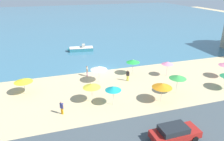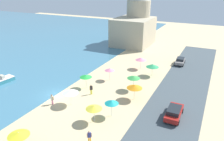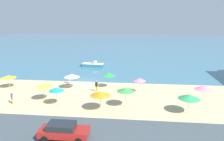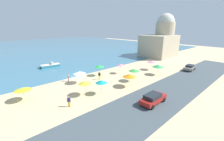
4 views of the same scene
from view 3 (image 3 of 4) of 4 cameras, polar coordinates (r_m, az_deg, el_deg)
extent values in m
plane|color=#C9B185|center=(38.51, -6.80, -2.94)|extent=(160.00, 160.00, 0.00)
cube|color=teal|center=(92.00, 0.82, 6.76)|extent=(150.00, 110.00, 0.05)
cube|color=#3F4A50|center=(22.61, -17.30, -15.73)|extent=(80.00, 8.00, 0.06)
cylinder|color=#B2B2B7|center=(28.76, -14.18, -6.96)|extent=(0.05, 0.05, 1.98)
cone|color=teal|center=(28.38, -14.32, -4.74)|extent=(1.89, 1.89, 0.47)
sphere|color=silver|center=(28.30, -14.35, -4.23)|extent=(0.08, 0.08, 0.08)
cylinder|color=#B2B2B7|center=(34.64, -0.82, -2.95)|extent=(0.05, 0.05, 2.06)
cone|color=green|center=(34.32, -0.82, -1.04)|extent=(2.08, 2.08, 0.42)
sphere|color=silver|center=(34.26, -0.83, -0.66)|extent=(0.08, 0.08, 0.08)
cylinder|color=#B2B2B7|center=(30.79, -17.17, -5.76)|extent=(0.05, 0.05, 2.00)
cone|color=yellow|center=(30.43, -17.32, -3.67)|extent=(2.14, 2.14, 0.46)
sphere|color=silver|center=(30.36, -17.35, -3.20)|extent=(0.08, 0.08, 0.08)
cylinder|color=#B2B2B7|center=(38.35, -25.28, -2.91)|extent=(0.05, 0.05, 1.73)
cone|color=yellow|center=(38.10, -25.43, -1.46)|extent=(2.33, 2.33, 0.37)
sphere|color=silver|center=(38.05, -25.46, -1.15)|extent=(0.08, 0.08, 0.08)
cylinder|color=#B2B2B7|center=(27.10, 19.28, -8.74)|extent=(0.05, 0.05, 1.87)
cone|color=#2D9859|center=(26.70, 19.48, -6.43)|extent=(2.47, 2.47, 0.55)
sphere|color=silver|center=(26.60, 19.53, -5.81)|extent=(0.08, 0.08, 0.08)
cylinder|color=#B2B2B7|center=(27.29, 3.58, -7.48)|extent=(0.05, 0.05, 2.17)
cone|color=green|center=(26.87, 3.62, -5.00)|extent=(2.18, 2.18, 0.42)
sphere|color=silver|center=(26.79, 3.63, -4.52)|extent=(0.08, 0.08, 0.08)
cylinder|color=#B2B2B7|center=(32.44, 7.17, -4.31)|extent=(0.05, 0.05, 1.95)
cone|color=pink|center=(32.12, 7.23, -2.38)|extent=(1.80, 1.80, 0.41)
sphere|color=silver|center=(32.05, 7.24, -1.98)|extent=(0.08, 0.08, 0.08)
cylinder|color=#B2B2B7|center=(34.82, -10.40, -3.18)|extent=(0.05, 0.05, 1.96)
cone|color=white|center=(34.51, -10.48, -1.33)|extent=(2.42, 2.42, 0.47)
sphere|color=silver|center=(34.45, -10.50, -0.90)|extent=(0.08, 0.08, 0.08)
cylinder|color=#B2B2B7|center=(30.71, 22.66, -6.29)|extent=(0.05, 0.05, 1.99)
cone|color=pink|center=(30.34, 22.86, -4.16)|extent=(2.28, 2.28, 0.51)
sphere|color=silver|center=(30.26, 22.91, -3.64)|extent=(0.08, 0.08, 0.08)
cylinder|color=#B2B2B7|center=(26.40, -3.03, -8.45)|extent=(0.05, 0.05, 1.96)
cone|color=orange|center=(25.98, -3.06, -6.02)|extent=(2.40, 2.40, 0.51)
sphere|color=silver|center=(25.88, -3.07, -5.42)|extent=(0.08, 0.08, 0.08)
cylinder|color=pink|center=(37.56, -11.12, -2.90)|extent=(0.14, 0.14, 0.79)
cylinder|color=pink|center=(37.73, -11.03, -2.83)|extent=(0.14, 0.14, 0.79)
cube|color=beige|center=(37.45, -11.12, -1.83)|extent=(0.23, 0.36, 0.62)
sphere|color=brown|center=(37.34, -11.16, -1.18)|extent=(0.22, 0.22, 0.22)
cylinder|color=brown|center=(37.25, -11.23, -2.00)|extent=(0.09, 0.09, 0.56)
cylinder|color=brown|center=(37.69, -11.01, -1.81)|extent=(0.09, 0.09, 0.56)
cylinder|color=orange|center=(31.40, -24.61, -7.25)|extent=(0.14, 0.14, 0.75)
cylinder|color=orange|center=(31.23, -24.55, -7.35)|extent=(0.14, 0.14, 0.75)
cube|color=navy|center=(31.10, -24.71, -6.13)|extent=(0.40, 0.42, 0.60)
sphere|color=tan|center=(30.96, -24.78, -5.38)|extent=(0.22, 0.22, 0.22)
cylinder|color=tan|center=(31.34, -24.77, -6.09)|extent=(0.09, 0.09, 0.54)
cylinder|color=tan|center=(30.89, -24.62, -6.35)|extent=(0.09, 0.09, 0.54)
cylinder|color=yellow|center=(33.09, -3.91, -4.89)|extent=(0.14, 0.14, 0.84)
cylinder|color=yellow|center=(33.20, -4.14, -4.83)|extent=(0.14, 0.14, 0.84)
cube|color=black|center=(32.92, -4.05, -3.62)|extent=(0.42, 0.38, 0.66)
sphere|color=tan|center=(32.78, -4.06, -2.85)|extent=(0.22, 0.22, 0.22)
cylinder|color=tan|center=(32.78, -3.74, -3.78)|extent=(0.09, 0.09, 0.60)
cylinder|color=tan|center=(33.09, -4.36, -3.63)|extent=(0.09, 0.09, 0.60)
cube|color=maroon|center=(21.22, -12.38, -15.40)|extent=(4.54, 1.88, 0.64)
cube|color=#1E2328|center=(21.01, -13.07, -13.93)|extent=(2.55, 1.64, 0.53)
cylinder|color=black|center=(21.72, -7.62, -15.43)|extent=(0.64, 0.23, 0.64)
cylinder|color=black|center=(20.27, -8.76, -17.75)|extent=(0.64, 0.23, 0.64)
cylinder|color=black|center=(22.56, -15.50, -14.66)|extent=(0.64, 0.23, 0.64)
cylinder|color=black|center=(21.17, -17.21, -16.78)|extent=(0.64, 0.23, 0.64)
cube|color=teal|center=(49.86, -5.00, 1.35)|extent=(5.03, 2.38, 0.67)
cube|color=teal|center=(50.72, -7.81, 1.56)|extent=(0.56, 1.05, 0.40)
cube|color=silver|center=(49.78, -5.01, 1.78)|extent=(5.04, 2.46, 0.08)
cube|color=#B2AD9E|center=(49.57, -4.48, 2.11)|extent=(0.73, 1.14, 0.72)
camera|label=1|loc=(17.27, -73.36, 13.01)|focal=35.00mm
camera|label=2|loc=(35.71, -63.58, 15.98)|focal=35.00mm
camera|label=4|loc=(25.02, -67.68, 5.18)|focal=24.00mm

